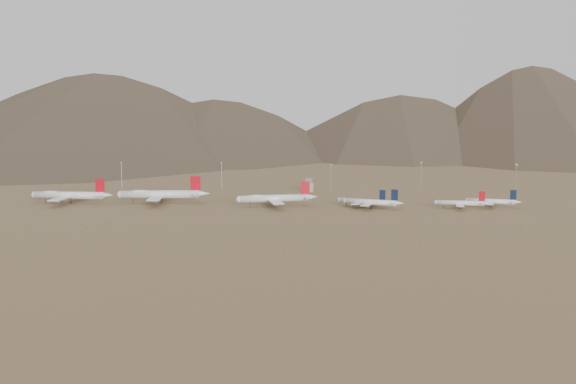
# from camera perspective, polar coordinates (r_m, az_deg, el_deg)

# --- Properties ---
(ground) EXTENTS (3000.00, 3000.00, 0.00)m
(ground) POSITION_cam_1_polar(r_m,az_deg,el_deg) (465.26, -2.43, -1.82)
(ground) COLOR olive
(ground) RESTS_ON ground
(mountain_ridge) EXTENTS (4400.00, 1000.00, 300.00)m
(mountain_ridge) POSITION_cam_1_polar(r_m,az_deg,el_deg) (1359.09, 2.00, 10.65)
(mountain_ridge) COLOR brown
(mountain_ridge) RESTS_ON ground
(widebody_west) EXTENTS (67.00, 51.28, 19.89)m
(widebody_west) POSITION_cam_1_polar(r_m,az_deg,el_deg) (534.63, -18.87, -0.26)
(widebody_west) COLOR white
(widebody_west) RESTS_ON ground
(widebody_centre) EXTENTS (73.03, 56.64, 21.74)m
(widebody_centre) POSITION_cam_1_polar(r_m,az_deg,el_deg) (516.10, -11.28, -0.20)
(widebody_centre) COLOR white
(widebody_centre) RESTS_ON ground
(widebody_east) EXTENTS (62.15, 49.17, 18.95)m
(widebody_east) POSITION_cam_1_polar(r_m,az_deg,el_deg) (490.54, -1.21, -0.56)
(widebody_east) COLOR white
(widebody_east) RESTS_ON ground
(narrowbody_a) EXTENTS (40.42, 30.25, 13.99)m
(narrowbody_a) POSITION_cam_1_polar(r_m,az_deg,el_deg) (491.87, 6.69, -0.82)
(narrowbody_a) COLOR white
(narrowbody_a) RESTS_ON ground
(narrowbody_b) EXTENTS (45.31, 33.65, 15.43)m
(narrowbody_b) POSITION_cam_1_polar(r_m,az_deg,el_deg) (485.07, 7.51, -0.90)
(narrowbody_b) COLOR white
(narrowbody_b) RESTS_ON ground
(narrowbody_c) EXTENTS (41.23, 29.83, 13.63)m
(narrowbody_c) POSITION_cam_1_polar(r_m,az_deg,el_deg) (497.87, 15.15, -0.95)
(narrowbody_c) COLOR white
(narrowbody_c) RESTS_ON ground
(narrowbody_d) EXTENTS (40.87, 30.10, 13.73)m
(narrowbody_d) POSITION_cam_1_polar(r_m,az_deg,el_deg) (513.21, 17.71, -0.79)
(narrowbody_d) COLOR white
(narrowbody_d) RESTS_ON ground
(control_tower) EXTENTS (8.00, 8.00, 12.00)m
(control_tower) POSITION_cam_1_polar(r_m,az_deg,el_deg) (580.71, 1.88, 0.57)
(control_tower) COLOR tan
(control_tower) RESTS_ON ground
(mast_far_west) EXTENTS (2.00, 0.60, 25.70)m
(mast_far_west) POSITION_cam_1_polar(r_m,az_deg,el_deg) (611.40, -14.58, 1.52)
(mast_far_west) COLOR gray
(mast_far_west) RESTS_ON ground
(mast_west) EXTENTS (2.00, 0.60, 25.70)m
(mast_west) POSITION_cam_1_polar(r_m,az_deg,el_deg) (592.91, -5.93, 1.55)
(mast_west) COLOR gray
(mast_west) RESTS_ON ground
(mast_centre) EXTENTS (2.00, 0.60, 25.70)m
(mast_centre) POSITION_cam_1_polar(r_m,az_deg,el_deg) (571.52, 3.83, 1.35)
(mast_centre) COLOR gray
(mast_centre) RESTS_ON ground
(mast_east) EXTENTS (2.00, 0.60, 25.70)m
(mast_east) POSITION_cam_1_polar(r_m,az_deg,el_deg) (605.41, 11.73, 1.55)
(mast_east) COLOR gray
(mast_east) RESTS_ON ground
(mast_far_east) EXTENTS (2.00, 0.60, 25.70)m
(mast_far_east) POSITION_cam_1_polar(r_m,az_deg,el_deg) (604.63, 19.62, 1.26)
(mast_far_east) COLOR gray
(mast_far_east) RESTS_ON ground
(desert_scrub) EXTENTS (444.97, 160.26, 0.86)m
(desert_scrub) POSITION_cam_1_polar(r_m,az_deg,el_deg) (382.54, -4.48, -3.84)
(desert_scrub) COLOR olive
(desert_scrub) RESTS_ON ground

